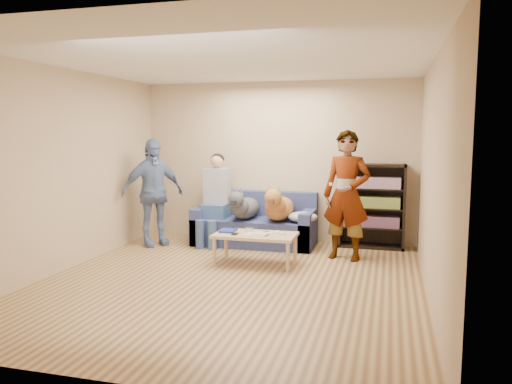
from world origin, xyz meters
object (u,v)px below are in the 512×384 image
(dog_tan, at_px, (279,207))
(person_standing_right, at_px, (347,195))
(bookshelf, at_px, (372,204))
(sofa, at_px, (256,226))
(dog_gray, at_px, (244,207))
(notebook_blue, at_px, (228,231))
(person_standing_left, at_px, (153,192))
(camera_silver, at_px, (249,230))
(coffee_table, at_px, (255,237))
(person_seated, at_px, (215,196))

(dog_tan, bearing_deg, person_standing_right, -21.14)
(bookshelf, bearing_deg, sofa, -172.60)
(sofa, xyz_separation_m, dog_gray, (-0.13, -0.21, 0.34))
(person_standing_right, bearing_deg, notebook_blue, -147.61)
(sofa, height_order, bookshelf, bookshelf)
(person_standing_left, xyz_separation_m, dog_tan, (1.96, 0.32, -0.20))
(dog_tan, bearing_deg, camera_silver, -103.57)
(coffee_table, bearing_deg, notebook_blue, 172.87)
(person_standing_left, relative_size, bookshelf, 1.30)
(coffee_table, bearing_deg, person_standing_right, 27.52)
(dog_tan, bearing_deg, dog_gray, -178.44)
(person_seated, xyz_separation_m, bookshelf, (2.44, 0.36, -0.09))
(person_standing_right, height_order, person_seated, person_standing_right)
(sofa, height_order, coffee_table, sofa)
(coffee_table, bearing_deg, sofa, 105.01)
(bookshelf, bearing_deg, person_standing_left, -167.38)
(person_seated, distance_m, bookshelf, 2.47)
(bookshelf, bearing_deg, coffee_table, -135.68)
(person_seated, height_order, bookshelf, person_seated)
(sofa, distance_m, bookshelf, 1.86)
(sofa, distance_m, person_seated, 0.82)
(person_standing_right, xyz_separation_m, dog_gray, (-1.61, 0.40, -0.29))
(sofa, distance_m, dog_gray, 0.42)
(bookshelf, bearing_deg, dog_gray, -167.09)
(camera_silver, relative_size, dog_tan, 0.09)
(person_standing_right, distance_m, person_seated, 2.18)
(person_standing_left, relative_size, dog_gray, 1.37)
(coffee_table, bearing_deg, bookshelf, 44.32)
(dog_gray, bearing_deg, bookshelf, 12.91)
(dog_gray, xyz_separation_m, dog_tan, (0.55, 0.02, 0.02))
(person_seated, bearing_deg, dog_tan, -3.66)
(notebook_blue, bearing_deg, person_standing_right, 19.55)
(dog_tan, bearing_deg, sofa, 155.14)
(person_seated, bearing_deg, person_standing_right, -12.72)
(notebook_blue, distance_m, camera_silver, 0.29)
(person_standing_left, bearing_deg, camera_silver, -64.08)
(dog_tan, distance_m, bookshelf, 1.45)
(notebook_blue, bearing_deg, dog_tan, 62.78)
(person_seated, bearing_deg, coffee_table, -48.36)
(person_standing_right, xyz_separation_m, camera_silver, (-1.28, -0.48, -0.46))
(sofa, xyz_separation_m, person_seated, (-0.64, -0.13, 0.49))
(dog_gray, bearing_deg, person_standing_right, -13.76)
(notebook_blue, relative_size, person_seated, 0.18)
(person_standing_right, distance_m, dog_tan, 1.17)
(sofa, xyz_separation_m, dog_tan, (0.42, -0.19, 0.36))
(dog_gray, distance_m, coffee_table, 1.13)
(person_seated, height_order, dog_tan, person_seated)
(dog_gray, bearing_deg, camera_silver, -69.01)
(camera_silver, bearing_deg, person_standing_right, 20.71)
(camera_silver, xyz_separation_m, coffee_table, (0.12, -0.12, -0.07))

